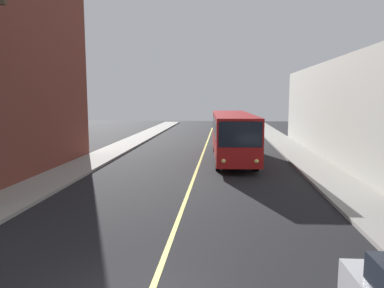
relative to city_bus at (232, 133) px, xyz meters
The scene contains 4 objects.
sidewalk_left 12.97m from the city_bus, 137.35° to the right, with size 2.50×90.00×0.15m, color gray.
sidewalk_right 10.21m from the city_bus, 59.88° to the right, with size 2.50×90.00×0.15m, color gray.
lane_stripe_center 4.68m from the city_bus, 120.71° to the right, with size 0.16×60.00×0.01m, color #D8CC4C.
city_bus is the anchor object (origin of this frame).
Camera 1 is at (1.57, -6.58, 4.32)m, focal length 33.53 mm.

